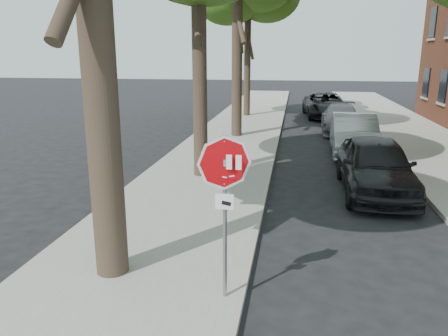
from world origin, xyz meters
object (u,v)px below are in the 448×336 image
Objects in this scene: stop_sign at (225,187)px; car_d at (326,105)px; car_b at (354,135)px; car_c at (341,119)px; car_a at (376,166)px.

car_d is at bearing 82.45° from stop_sign.
car_b is at bearing -92.47° from car_d.
car_d is at bearing 96.47° from car_c.
car_a is 1.00× the size of car_c.
car_a is 15.37m from car_d.
car_b is 5.02m from car_c.
stop_sign is 11.88m from car_b.
car_b reaches higher than car_d.
car_d is (-0.42, 10.36, -0.03)m from car_b.
car_a reaches higher than car_b.
car_a is at bearing -93.23° from car_d.
car_a is at bearing -88.19° from car_b.
stop_sign reaches higher than car_c.
stop_sign is 0.56× the size of car_c.
stop_sign is 7.25m from car_a.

